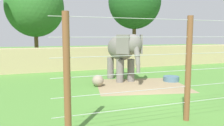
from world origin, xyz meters
TOP-DOWN VIEW (x-y plane):
  - ground_plane at (0.00, 0.00)m, footprint 120.00×120.00m
  - dirt_patch at (0.94, 2.77)m, footprint 6.42×5.69m
  - embankment_wall at (0.00, 11.02)m, footprint 36.00×1.80m
  - elephant at (0.42, 4.65)m, footprint 1.91×4.42m
  - enrichment_ball at (-1.73, 3.48)m, footprint 0.73×0.73m
  - cable_fence at (-0.06, -3.19)m, footprint 10.26×0.22m
  - water_tub at (3.56, 3.29)m, footprint 1.10×1.10m
  - tree_far_left at (-5.01, 17.15)m, footprint 6.38×6.38m
  - tree_left_of_centre at (5.98, 14.52)m, footprint 6.11×6.11m

SIDE VIEW (x-z plane):
  - ground_plane at x=0.00m, z-range 0.00..0.00m
  - dirt_patch at x=0.94m, z-range 0.00..0.01m
  - water_tub at x=3.56m, z-range 0.01..0.36m
  - enrichment_ball at x=-1.73m, z-range 0.00..0.73m
  - embankment_wall at x=0.00m, z-range 0.00..2.08m
  - cable_fence at x=-0.06m, z-range 0.01..3.91m
  - elephant at x=0.42m, z-range 0.53..3.81m
  - tree_far_left at x=-5.01m, z-range 1.50..11.23m
  - tree_left_of_centre at x=5.98m, z-range 1.95..12.31m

